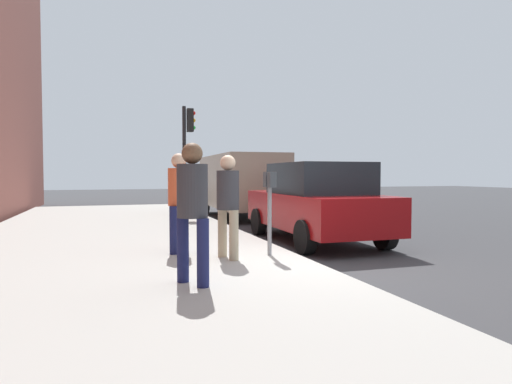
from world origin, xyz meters
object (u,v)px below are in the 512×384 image
parking_meter (270,195)px  parking_officer (179,194)px  parked_sedan_near (316,202)px  traffic_signal (187,142)px  pedestrian_bystander (192,201)px  parked_van_far (240,182)px  pedestrian_at_meter (228,199)px

parking_meter → parking_officer: parking_officer is taller
parked_sedan_near → traffic_signal: traffic_signal is taller
pedestrian_bystander → parked_van_far: parked_van_far is taller
parked_sedan_near → pedestrian_bystander: bearing=135.9°
parked_van_far → pedestrian_at_meter: bearing=162.2°
parking_meter → pedestrian_bystander: size_ratio=0.80×
pedestrian_at_meter → pedestrian_bystander: (-1.50, 0.85, 0.06)m
parking_officer → traffic_signal: size_ratio=0.48×
parked_van_far → traffic_signal: size_ratio=1.46×
parked_sedan_near → parking_meter: bearing=137.0°
parked_sedan_near → traffic_signal: (5.58, 1.94, 1.68)m
pedestrian_bystander → parking_officer: size_ratio=1.01×
parked_sedan_near → parked_van_far: bearing=-0.0°
parking_meter → traffic_signal: size_ratio=0.39×
pedestrian_bystander → parking_meter: bearing=14.6°
parking_meter → parked_sedan_near: bearing=-43.0°
parked_sedan_near → parked_van_far: parked_van_far is taller
parking_meter → parked_van_far: (7.98, -1.84, 0.09)m
parking_officer → parked_van_far: (7.23, -3.25, 0.09)m
pedestrian_bystander → parking_officer: (2.31, -0.18, -0.02)m
pedestrian_at_meter → traffic_signal: 7.78m
pedestrian_at_meter → parked_van_far: (8.04, -2.58, 0.13)m
parking_meter → pedestrian_at_meter: pedestrian_at_meter is taller
pedestrian_at_meter → parking_officer: 1.05m
pedestrian_at_meter → parked_van_far: parked_van_far is taller
parking_meter → parking_officer: size_ratio=0.81×
parked_van_far → parking_meter: bearing=167.0°
pedestrian_bystander → parked_van_far: bearing=40.4°
pedestrian_at_meter → parking_officer: size_ratio=0.97×
pedestrian_bystander → parking_officer: pedestrian_bystander is taller
parked_sedan_near → traffic_signal: bearing=19.2°
parking_meter → pedestrian_bystander: bearing=134.4°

